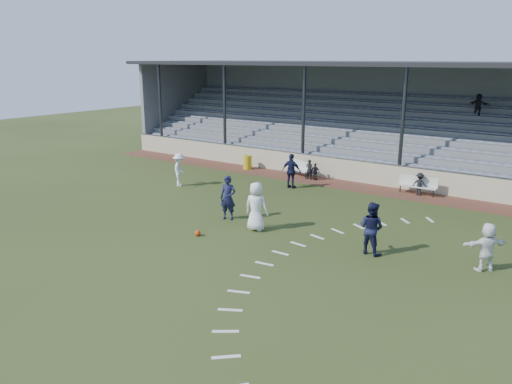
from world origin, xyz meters
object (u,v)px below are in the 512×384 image
bench_left (298,167)px  player_navy_lead (228,198)px  bench_right (418,184)px  player_white_lead (256,206)px  football (198,233)px  trash_bin (247,162)px

bench_left → player_navy_lead: size_ratio=1.04×
bench_right → player_white_lead: bearing=-112.1°
football → player_white_lead: 2.59m
bench_right → trash_bin: bench_right is taller
bench_right → player_white_lead: (-3.63, -9.28, 0.42)m
player_navy_lead → football: bearing=-99.2°
bench_right → trash_bin: size_ratio=2.33×
football → player_navy_lead: 2.54m
bench_left → football: size_ratio=8.42×
bench_right → player_white_lead: player_white_lead is taller
bench_left → bench_right: (7.15, -0.01, 0.00)m
trash_bin → player_navy_lead: 10.14m
bench_right → player_white_lead: 9.98m
bench_right → football: (-5.13, -11.20, -0.47)m
bench_left → football: 11.39m
trash_bin → player_navy_lead: (5.27, -8.64, 0.52)m
player_white_lead → player_navy_lead: size_ratio=1.04×
bench_left → player_navy_lead: 9.00m
bench_right → player_navy_lead: bearing=-122.4°
bench_right → trash_bin: bearing=-179.7°
bench_right → player_white_lead: size_ratio=0.99×
bench_right → football: 12.32m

